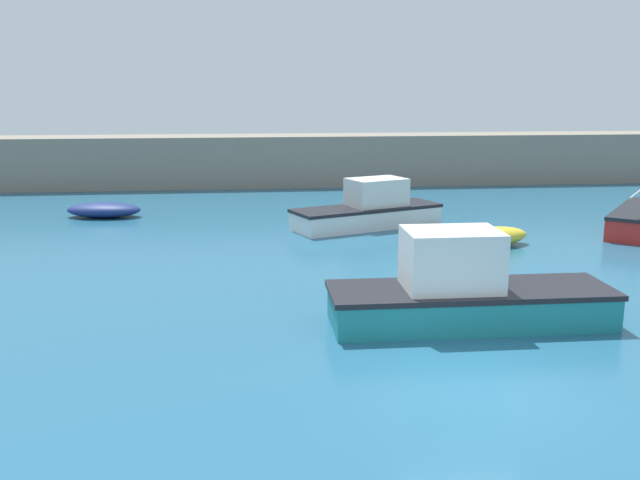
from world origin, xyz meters
name	(u,v)px	position (x,y,z in m)	size (l,w,h in m)	color
ground_plane	(475,393)	(0.00, 0.00, -0.10)	(120.00, 120.00, 0.20)	#235B7A
harbor_breakwater	(320,160)	(0.00, 26.39, 1.33)	(63.22, 2.76, 2.65)	gray
sailboat_twin_hulled	(640,219)	(10.38, 12.74, 0.45)	(4.47, 5.08, 3.87)	red
motorboat_grey_hull	(464,292)	(0.82, 3.40, 0.74)	(6.39, 2.02, 2.17)	teal
cabin_cruiser_white	(370,210)	(0.64, 14.61, 0.66)	(6.02, 3.82, 1.83)	white
rowboat_white_midwater	(104,210)	(-9.75, 17.76, 0.30)	(3.14, 1.80, 0.60)	navy
open_tender_yellow	(489,237)	(4.04, 10.92, 0.32)	(3.15, 1.96, 0.65)	yellow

